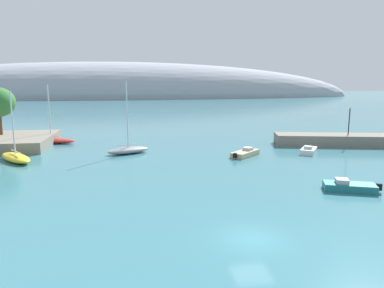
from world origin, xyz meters
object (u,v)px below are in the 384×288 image
object	(u,v)px
sailboat_grey_mid_mooring	(128,150)
motorboat_teal_alongside_breakwater	(349,187)
sailboat_yellow_outer_mooring	(16,157)
motorboat_sand_outer	(245,153)
sailboat_red_near_shore	(51,140)
harbor_lamp_post	(349,117)
motorboat_white_foreground	(309,150)

from	to	relation	value
sailboat_grey_mid_mooring	motorboat_teal_alongside_breakwater	world-z (taller)	sailboat_grey_mid_mooring
motorboat_teal_alongside_breakwater	sailboat_yellow_outer_mooring	bearing A→B (deg)	-6.47
sailboat_yellow_outer_mooring	sailboat_grey_mid_mooring	bearing A→B (deg)	-114.76
motorboat_sand_outer	sailboat_yellow_outer_mooring	bearing A→B (deg)	134.15
sailboat_red_near_shore	sailboat_grey_mid_mooring	xyz separation A→B (m)	(12.54, -10.38, 0.07)
sailboat_yellow_outer_mooring	motorboat_teal_alongside_breakwater	size ratio (longest dim) A/B	1.73
sailboat_grey_mid_mooring	motorboat_teal_alongside_breakwater	bearing A→B (deg)	-69.00
motorboat_teal_alongside_breakwater	harbor_lamp_post	xyz separation A→B (m)	(13.14, 21.62, 4.01)
sailboat_red_near_shore	motorboat_sand_outer	xyz separation A→B (m)	(28.18, -14.33, -0.12)
motorboat_sand_outer	harbor_lamp_post	xyz separation A→B (m)	(18.05, 5.10, 4.03)
sailboat_yellow_outer_mooring	motorboat_sand_outer	xyz separation A→B (m)	(29.50, -1.03, -0.17)
motorboat_white_foreground	sailboat_yellow_outer_mooring	bearing A→B (deg)	-56.29
sailboat_red_near_shore	sailboat_yellow_outer_mooring	distance (m)	13.36
sailboat_grey_mid_mooring	sailboat_yellow_outer_mooring	world-z (taller)	sailboat_grey_mid_mooring
sailboat_yellow_outer_mooring	motorboat_white_foreground	xyz separation A→B (m)	(38.77, -0.68, -0.14)
harbor_lamp_post	motorboat_sand_outer	bearing A→B (deg)	-164.23
harbor_lamp_post	sailboat_grey_mid_mooring	bearing A→B (deg)	-178.05
sailboat_red_near_shore	motorboat_teal_alongside_breakwater	bearing A→B (deg)	-28.08
sailboat_red_near_shore	harbor_lamp_post	size ratio (longest dim) A/B	2.12
harbor_lamp_post	sailboat_red_near_shore	bearing A→B (deg)	168.71
sailboat_red_near_shore	sailboat_yellow_outer_mooring	xyz separation A→B (m)	(-1.32, -13.30, 0.05)
sailboat_yellow_outer_mooring	motorboat_sand_outer	bearing A→B (deg)	-128.65
sailboat_yellow_outer_mooring	motorboat_sand_outer	distance (m)	29.52
sailboat_red_near_shore	motorboat_teal_alongside_breakwater	distance (m)	45.24
sailboat_yellow_outer_mooring	motorboat_white_foreground	world-z (taller)	sailboat_yellow_outer_mooring
motorboat_teal_alongside_breakwater	motorboat_sand_outer	world-z (taller)	motorboat_teal_alongside_breakwater
sailboat_grey_mid_mooring	sailboat_yellow_outer_mooring	size ratio (longest dim) A/B	1.13
harbor_lamp_post	motorboat_white_foreground	bearing A→B (deg)	-151.63
sailboat_red_near_shore	motorboat_sand_outer	distance (m)	31.61
sailboat_red_near_shore	motorboat_teal_alongside_breakwater	world-z (taller)	sailboat_red_near_shore
sailboat_yellow_outer_mooring	motorboat_white_foreground	bearing A→B (deg)	-127.65
sailboat_grey_mid_mooring	motorboat_sand_outer	size ratio (longest dim) A/B	2.08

